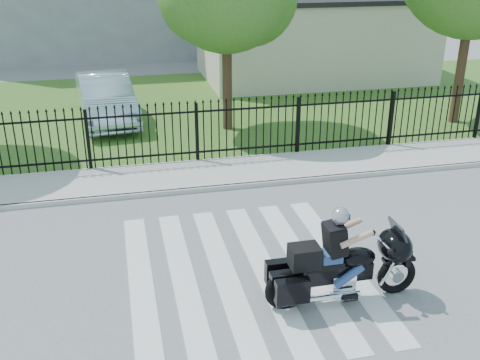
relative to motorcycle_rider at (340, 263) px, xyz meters
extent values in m
plane|color=slate|center=(-1.40, 1.22, -0.77)|extent=(120.00, 120.00, 0.00)
cube|color=#ADAAA3|center=(-1.40, 6.22, -0.71)|extent=(40.00, 2.00, 0.12)
cube|color=#ADAAA3|center=(-1.40, 5.22, -0.71)|extent=(40.00, 0.12, 0.12)
cube|color=#325D20|center=(-1.40, 13.22, -0.76)|extent=(40.00, 12.00, 0.02)
cube|color=black|center=(-1.40, 7.22, -0.42)|extent=(26.00, 0.04, 0.05)
cube|color=black|center=(-1.40, 7.22, 0.78)|extent=(26.00, 0.04, 0.05)
cylinder|color=#382316|center=(0.10, 10.22, 1.31)|extent=(0.32, 0.32, 4.16)
cylinder|color=#382316|center=(8.10, 9.22, 1.63)|extent=(0.32, 0.32, 4.80)
cube|color=beige|center=(5.60, 17.22, 0.98)|extent=(10.00, 6.00, 3.50)
torus|color=black|center=(1.13, 0.00, -0.42)|extent=(0.74, 0.14, 0.74)
torus|color=black|center=(-0.95, 0.00, -0.42)|extent=(0.78, 0.16, 0.78)
cube|color=black|center=(-0.10, 0.00, -0.18)|extent=(1.39, 0.26, 0.32)
ellipsoid|color=black|center=(0.33, 0.00, 0.06)|extent=(0.66, 0.43, 0.35)
cube|color=black|center=(-0.31, 0.00, 0.02)|extent=(0.70, 0.34, 0.11)
cube|color=silver|center=(0.06, 0.00, -0.36)|extent=(0.43, 0.32, 0.32)
ellipsoid|color=black|center=(1.02, 0.00, 0.21)|extent=(0.58, 0.77, 0.58)
cube|color=black|center=(-0.66, 0.00, 0.21)|extent=(0.51, 0.41, 0.38)
cube|color=navy|center=(-0.19, 0.00, 0.15)|extent=(0.36, 0.32, 0.19)
sphere|color=#9E9FA5|center=(-0.06, 0.00, 0.92)|extent=(0.31, 0.31, 0.31)
imported|color=#A6BED1|center=(-3.90, 12.04, 0.07)|extent=(2.29, 5.14, 1.64)
camera|label=1|loc=(-3.56, -7.84, 5.16)|focal=42.00mm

